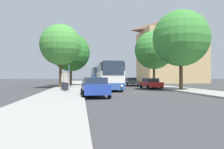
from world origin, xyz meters
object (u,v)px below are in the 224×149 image
object	(u,v)px
pedestrian_waiting_far	(62,82)
tree_left_far	(71,52)
bus_stop_sign	(69,75)
bus_middle	(99,76)
tree_right_near	(154,50)
tree_right_mid	(181,38)
parked_car_left_curb	(95,87)
bus_front	(108,76)
parked_car_right_near	(151,83)
pedestrian_waiting_near	(65,82)
tree_left_near	(61,45)
pedestrian_walking_back	(67,82)
parked_car_right_far	(131,81)

from	to	relation	value
pedestrian_waiting_far	tree_left_far	bearing A→B (deg)	-78.38
bus_stop_sign	pedestrian_waiting_far	world-z (taller)	bus_stop_sign
bus_middle	pedestrian_waiting_far	size ratio (longest dim) A/B	5.87
tree_right_near	tree_right_mid	bearing A→B (deg)	-90.33
parked_car_left_curb	tree_right_mid	distance (m)	13.19
bus_stop_sign	tree_right_mid	xyz separation A→B (m)	(12.51, 2.99, 4.30)
pedestrian_waiting_far	bus_middle	bearing A→B (deg)	-96.80
bus_middle	tree_right_mid	world-z (taller)	tree_right_mid
bus_front	tree_right_near	world-z (taller)	tree_right_near
parked_car_right_near	bus_stop_sign	size ratio (longest dim) A/B	1.75
parked_car_right_near	pedestrian_waiting_near	world-z (taller)	pedestrian_waiting_near
bus_front	bus_middle	distance (m)	13.00
parked_car_left_curb	tree_right_mid	xyz separation A→B (m)	(10.29, 6.37, 5.24)
bus_stop_sign	pedestrian_waiting_near	world-z (taller)	bus_stop_sign
bus_middle	bus_stop_sign	world-z (taller)	bus_middle
bus_middle	tree_right_near	size ratio (longest dim) A/B	1.20
pedestrian_waiting_near	tree_left_near	world-z (taller)	tree_left_near
pedestrian_walking_back	tree_right_mid	size ratio (longest dim) A/B	0.19
pedestrian_waiting_far	tree_left_near	world-z (taller)	tree_left_near
bus_stop_sign	tree_left_far	size ratio (longest dim) A/B	0.28
pedestrian_walking_back	tree_left_far	bearing A→B (deg)	-1.36
bus_middle	pedestrian_walking_back	distance (m)	17.42
tree_left_near	tree_right_mid	size ratio (longest dim) A/B	0.97
parked_car_left_curb	parked_car_right_near	distance (m)	14.08
bus_stop_sign	tree_right_mid	distance (m)	13.56
bus_front	parked_car_right_far	world-z (taller)	bus_front
tree_right_mid	pedestrian_walking_back	bearing A→B (deg)	178.79
bus_front	bus_middle	xyz separation A→B (m)	(-0.05, 13.00, -0.04)
bus_front	parked_car_left_curb	world-z (taller)	bus_front
bus_middle	parked_car_right_near	bearing A→B (deg)	-63.22
bus_middle	pedestrian_walking_back	bearing A→B (deg)	-106.27
parked_car_right_near	tree_right_near	xyz separation A→B (m)	(2.04, 4.56, 5.12)
tree_left_far	tree_right_mid	size ratio (longest dim) A/B	1.01
parked_car_right_far	bus_stop_sign	world-z (taller)	bus_stop_sign
bus_front	parked_car_left_curb	xyz separation A→B (m)	(-2.32, -10.35, -0.95)
pedestrian_waiting_near	pedestrian_waiting_far	distance (m)	2.27
tree_right_mid	parked_car_right_far	bearing A→B (deg)	98.12
pedestrian_waiting_near	pedestrian_walking_back	xyz separation A→B (m)	(0.15, 0.90, -0.07)
bus_middle	bus_stop_sign	bearing A→B (deg)	-102.65
parked_car_right_near	parked_car_right_far	size ratio (longest dim) A/B	0.96
parked_car_left_curb	tree_left_near	xyz separation A→B (m)	(-3.99, 14.15, 5.33)
pedestrian_waiting_far	tree_right_mid	distance (m)	14.47
pedestrian_waiting_near	tree_left_near	size ratio (longest dim) A/B	0.21
parked_car_right_near	pedestrian_waiting_near	distance (m)	12.42
bus_front	tree_left_near	world-z (taller)	tree_left_near
bus_middle	pedestrian_walking_back	size ratio (longest dim) A/B	6.09
parked_car_left_curb	tree_right_near	distance (m)	19.65
bus_front	parked_car_right_near	xyz separation A→B (m)	(6.00, 1.01, -1.02)
pedestrian_walking_back	tree_left_near	xyz separation A→B (m)	(-1.38, 7.51, 5.12)
bus_front	tree_left_far	bearing A→B (deg)	115.96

